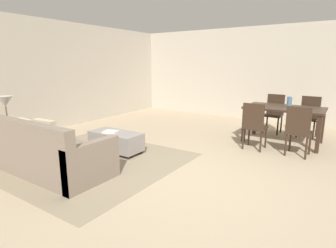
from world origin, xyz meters
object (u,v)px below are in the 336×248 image
(dining_chair_near_right, at_px, (299,128))
(book_on_ottoman, at_px, (111,132))
(couch, at_px, (49,154))
(side_table, at_px, (9,132))
(table_lamp, at_px, (5,103))
(dining_chair_far_right, at_px, (309,114))
(ottoman_table, at_px, (116,141))
(dining_table, at_px, (284,112))
(dining_chair_near_left, at_px, (254,124))
(dining_chair_far_left, at_px, (274,111))
(vase_centerpiece, at_px, (289,102))

(dining_chair_near_right, height_order, book_on_ottoman, dining_chair_near_right)
(couch, bearing_deg, side_table, 177.20)
(table_lamp, distance_m, dining_chair_far_right, 6.23)
(couch, relative_size, ottoman_table, 1.93)
(dining_table, distance_m, dining_chair_near_left, 0.94)
(couch, bearing_deg, dining_chair_far_left, 63.57)
(side_table, bearing_deg, dining_table, 43.03)
(dining_chair_far_right, bearing_deg, couch, -123.55)
(dining_chair_near_left, distance_m, dining_chair_near_right, 0.78)
(dining_chair_near_left, bearing_deg, book_on_ottoman, -142.92)
(dining_chair_near_left, relative_size, dining_chair_near_right, 1.00)
(dining_chair_near_right, xyz_separation_m, vase_centerpiece, (-0.33, 0.83, 0.35))
(ottoman_table, relative_size, dining_chair_far_left, 1.11)
(side_table, height_order, dining_chair_near_right, dining_chair_near_right)
(couch, xyz_separation_m, book_on_ottoman, (0.09, 1.22, 0.11))
(dining_chair_near_left, relative_size, dining_chair_far_left, 1.00)
(ottoman_table, bearing_deg, side_table, -139.75)
(side_table, xyz_separation_m, book_on_ottoman, (1.37, 1.16, -0.04))
(dining_chair_near_right, height_order, dining_chair_far_left, same)
(couch, bearing_deg, dining_chair_near_right, 43.62)
(couch, distance_m, dining_chair_far_left, 5.08)
(book_on_ottoman, bearing_deg, ottoman_table, 43.68)
(table_lamp, bearing_deg, couch, -2.80)
(couch, bearing_deg, table_lamp, 177.20)
(side_table, height_order, table_lamp, table_lamp)
(table_lamp, xyz_separation_m, dining_table, (3.92, 3.66, -0.31))
(couch, bearing_deg, vase_centerpiece, 54.02)
(dining_chair_far_left, xyz_separation_m, vase_centerpiece, (0.46, -0.81, 0.35))
(dining_table, height_order, dining_chair_far_right, dining_chair_far_right)
(dining_table, bearing_deg, dining_chair_far_left, 114.52)
(ottoman_table, distance_m, side_table, 1.90)
(dining_table, bearing_deg, couch, -125.30)
(ottoman_table, xyz_separation_m, dining_chair_near_right, (2.89, 1.62, 0.30))
(dining_chair_far_left, height_order, vase_centerpiece, vase_centerpiece)
(table_lamp, relative_size, vase_centerpiece, 2.37)
(dining_table, bearing_deg, vase_centerpiece, 12.87)
(dining_chair_far_left, xyz_separation_m, dining_chair_far_right, (0.76, 0.01, 0.00))
(side_table, distance_m, vase_centerpiece, 5.45)
(vase_centerpiece, bearing_deg, side_table, -137.41)
(table_lamp, distance_m, vase_centerpiece, 5.43)
(dining_table, distance_m, vase_centerpiece, 0.22)
(side_table, bearing_deg, dining_chair_far_left, 51.68)
(dining_table, bearing_deg, table_lamp, -136.97)
(book_on_ottoman, bearing_deg, vase_centerpiece, 43.84)
(dining_chair_far_left, bearing_deg, couch, -116.43)
(dining_chair_far_left, bearing_deg, dining_chair_far_right, 0.64)
(table_lamp, height_order, dining_table, table_lamp)
(ottoman_table, height_order, vase_centerpiece, vase_centerpiece)
(table_lamp, relative_size, dining_table, 0.34)
(book_on_ottoman, bearing_deg, dining_chair_near_right, 29.67)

